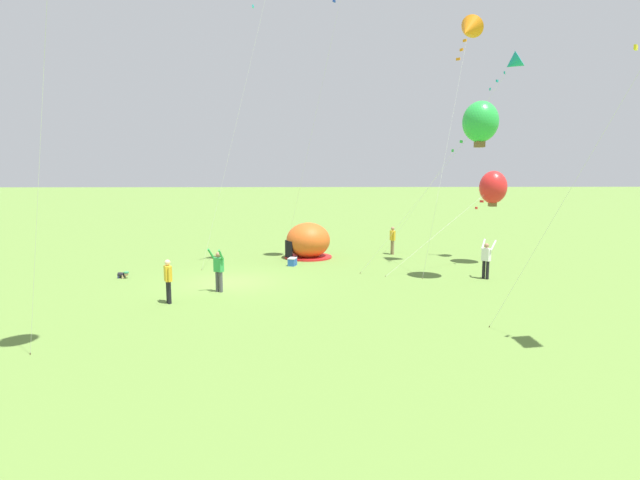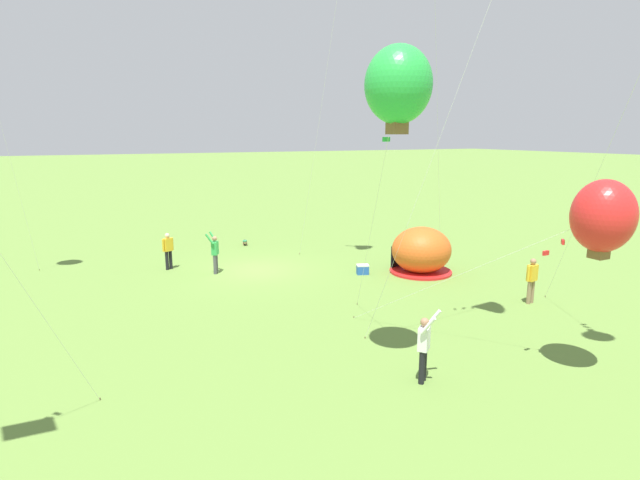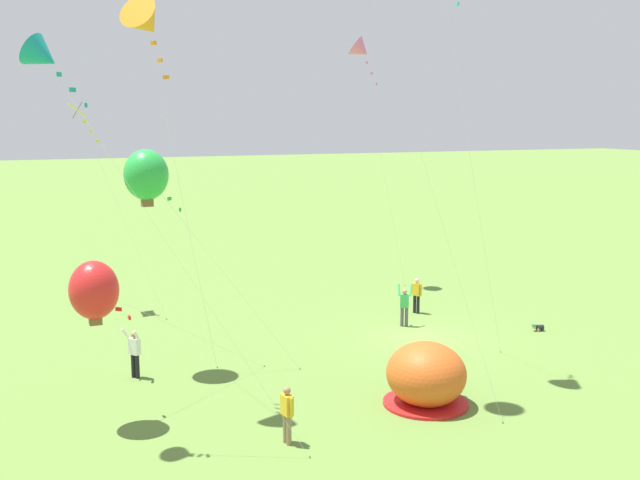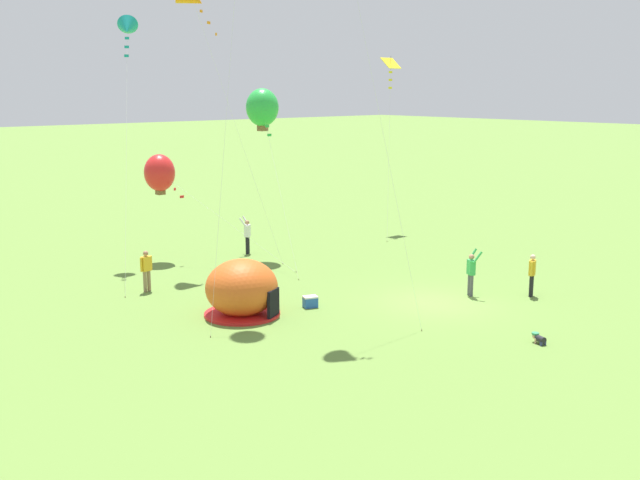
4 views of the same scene
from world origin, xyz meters
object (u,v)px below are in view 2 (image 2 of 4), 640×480
object	(u,v)px
person_arms_raised	(424,345)
kite_green	(398,85)
person_watching_sky	(168,249)
kite_red	(603,216)
toddler_crawling	(245,242)
popup_tent	(421,251)
person_with_toddler	(215,252)
person_near_tent	(532,278)
cooler_box	(363,269)

from	to	relation	value
person_arms_raised	kite_green	xyz separation A→B (m)	(0.52, -0.74, 6.30)
person_watching_sky	kite_green	size ratio (longest dim) A/B	0.21
person_arms_raised	kite_red	bearing A→B (deg)	156.83
toddler_crawling	kite_green	size ratio (longest dim) A/B	0.07
popup_tent	person_arms_raised	distance (m)	10.49
popup_tent	kite_red	world-z (taller)	kite_red
toddler_crawling	person_with_toddler	size ratio (longest dim) A/B	0.29
person_with_toddler	kite_red	world-z (taller)	kite_red
person_with_toddler	kite_green	bearing A→B (deg)	98.45
person_with_toddler	kite_green	world-z (taller)	kite_green
person_with_toddler	kite_red	distance (m)	15.58
person_with_toddler	kite_green	size ratio (longest dim) A/B	0.23
person_watching_sky	person_near_tent	bearing A→B (deg)	136.50
popup_tent	person_with_toddler	size ratio (longest dim) A/B	1.49
popup_tent	person_near_tent	size ratio (longest dim) A/B	1.63
person_near_tent	person_arms_raised	size ratio (longest dim) A/B	0.91
person_near_tent	person_with_toddler	size ratio (longest dim) A/B	0.91
popup_tent	toddler_crawling	distance (m)	10.56
cooler_box	kite_green	xyz separation A→B (m)	(4.22, 8.58, 7.08)
person_near_tent	person_with_toddler	distance (m)	13.21
person_watching_sky	kite_red	size ratio (longest dim) A/B	0.24
person_with_toddler	kite_red	size ratio (longest dim) A/B	0.27
person_with_toddler	kite_green	distance (m)	13.28
person_with_toddler	person_watching_sky	world-z (taller)	person_with_toddler
person_near_tent	person_arms_raised	world-z (taller)	person_arms_raised
person_arms_raised	kite_green	bearing A→B (deg)	-55.02
popup_tent	person_watching_sky	bearing A→B (deg)	-28.26
cooler_box	person_near_tent	world-z (taller)	person_near_tent
popup_tent	kite_red	distance (m)	10.86
cooler_box	person_arms_raised	distance (m)	10.06
person_with_toddler	kite_red	bearing A→B (deg)	113.63
popup_tent	person_near_tent	distance (m)	5.36
cooler_box	toddler_crawling	xyz separation A→B (m)	(2.99, -8.08, -0.04)
person_arms_raised	person_watching_sky	world-z (taller)	person_arms_raised
cooler_box	kite_red	world-z (taller)	kite_red
person_watching_sky	person_with_toddler	bearing A→B (deg)	137.31
kite_red	person_arms_raised	bearing A→B (deg)	-23.17
person_arms_raised	kite_green	world-z (taller)	kite_green
person_near_tent	popup_tent	bearing A→B (deg)	-78.36
person_near_tent	kite_red	xyz separation A→B (m)	(3.45, 4.84, 3.28)
person_watching_sky	kite_green	world-z (taller)	kite_green
kite_green	toddler_crawling	bearing A→B (deg)	-94.24
person_near_tent	person_watching_sky	bearing A→B (deg)	-43.50
person_near_tent	person_with_toddler	world-z (taller)	person_with_toddler
toddler_crawling	person_arms_raised	distance (m)	17.43
person_arms_raised	person_with_toddler	distance (m)	12.51
toddler_crawling	person_watching_sky	bearing A→B (deg)	36.02
kite_red	cooler_box	bearing A→B (deg)	-89.14
kite_green	person_near_tent	bearing A→B (deg)	-162.67
person_with_toddler	cooler_box	bearing A→B (deg)	153.30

